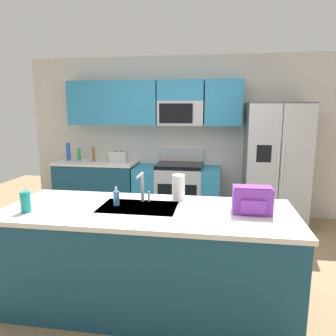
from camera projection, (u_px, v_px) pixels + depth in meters
name	position (u px, v px, depth m)	size (l,w,h in m)	color
ground_plane	(159.00, 272.00, 3.46)	(9.00, 9.00, 0.00)	#997A56
kitchen_wall_unit	(173.00, 126.00, 5.23)	(5.20, 0.43, 2.60)	beige
back_counter	(97.00, 188.00, 5.33)	(1.34, 0.63, 0.90)	navy
range_oven	(177.00, 191.00, 5.13)	(1.36, 0.61, 1.10)	#B7BABF
refrigerator	(275.00, 165.00, 4.75)	(0.90, 0.76, 1.85)	#4C4F54
island_counter	(149.00, 257.00, 2.83)	(2.53, 0.98, 0.90)	navy
toaster	(119.00, 157.00, 5.12)	(0.28, 0.16, 0.18)	#B7BABF
pepper_mill	(94.00, 154.00, 5.23)	(0.05, 0.05, 0.25)	brown
bottle_green	(79.00, 154.00, 5.32)	(0.06, 0.06, 0.21)	green
bottle_blue	(68.00, 152.00, 5.33)	(0.07, 0.07, 0.30)	blue
sink_faucet	(142.00, 185.00, 2.92)	(0.08, 0.21, 0.28)	#B7BABF
drink_cup_teal	(26.00, 202.00, 2.66)	(0.08, 0.08, 0.30)	teal
soap_dispenser	(116.00, 198.00, 2.85)	(0.06, 0.06, 0.17)	#4C8CD8
paper_towel_roll	(178.00, 187.00, 3.03)	(0.12, 0.12, 0.24)	white
backpack	(252.00, 199.00, 2.63)	(0.32, 0.22, 0.23)	purple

